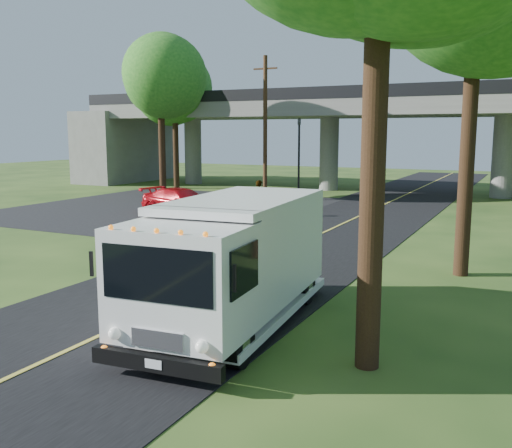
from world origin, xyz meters
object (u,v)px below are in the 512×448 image
Objects in this scene: tree_left_lot at (161,75)px; utility_pole at (265,128)px; traffic_signal at (299,149)px; step_van at (233,258)px; pedestrian at (259,198)px; tree_left_far at (176,90)px; red_sedan at (182,202)px.

utility_pole is at bearing 18.97° from tree_left_lot.
step_van is at bearing -71.22° from traffic_signal.
pedestrian is (9.12, -4.48, -6.96)m from tree_left_lot.
tree_left_far is 2.05× the size of red_sedan.
pedestrian is (12.12, -10.48, -6.51)m from tree_left_far.
red_sedan is (-10.65, 13.97, -0.84)m from step_van.
step_van is 17.58m from red_sedan.
utility_pole reaches higher than pedestrian.
tree_left_lot reaches higher than step_van.
tree_left_far is (-10.79, 1.84, 4.25)m from traffic_signal.
tree_left_lot reaches higher than utility_pole.
step_van is 3.69× the size of pedestrian.
traffic_signal is 0.50× the size of tree_left_lot.
red_sedan is (8.34, -11.96, -6.75)m from tree_left_far.
pedestrian is (1.33, -8.65, -2.26)m from traffic_signal.
tree_left_lot is at bearing -63.43° from tree_left_far.
tree_left_far reaches higher than utility_pole.
utility_pole reaches higher than traffic_signal.
tree_left_lot reaches higher than red_sedan.
traffic_signal is 9.04m from pedestrian.
utility_pole is 0.86× the size of tree_left_lot.
red_sedan is at bearing -103.63° from traffic_signal.
step_van is at bearing -66.31° from utility_pole.
traffic_signal reaches higher than pedestrian.
pedestrian is at bearing -81.27° from traffic_signal.
utility_pole is 1.87× the size of red_sedan.
tree_left_lot is 26.33m from step_van.
tree_left_far reaches higher than step_van.
step_van is 1.43× the size of red_sedan.
step_van reaches higher than pedestrian.
red_sedan is 4.07m from pedestrian.
traffic_signal is at bearing 28.11° from tree_left_lot.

